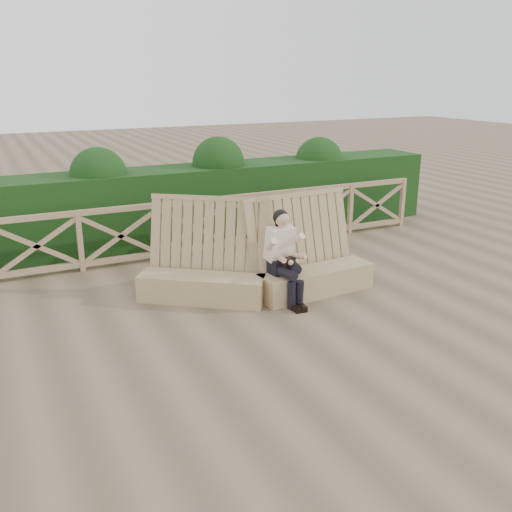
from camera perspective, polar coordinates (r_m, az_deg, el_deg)
name	(u,v)px	position (r m, az deg, el deg)	size (l,w,h in m)	color
ground	(283,322)	(8.11, 2.67, -6.63)	(60.00, 60.00, 0.00)	brown
bench	(259,272)	(8.93, 0.27, -1.59)	(3.64, 1.77, 1.55)	olive
woman	(284,254)	(8.65, 2.80, 0.22)	(0.44, 0.90, 1.41)	black
guardrail	(195,227)	(10.95, -6.11, 2.90)	(10.10, 0.09, 1.10)	#87684F
hedge	(175,204)	(12.01, -8.14, 5.12)	(12.00, 1.20, 1.50)	black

